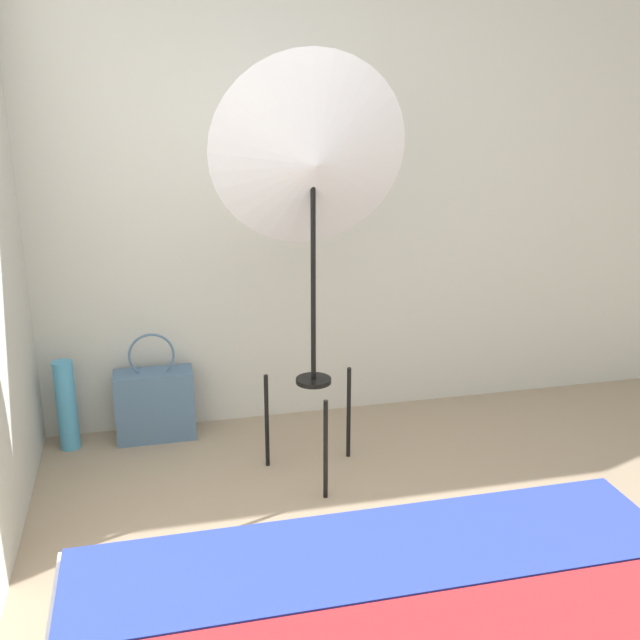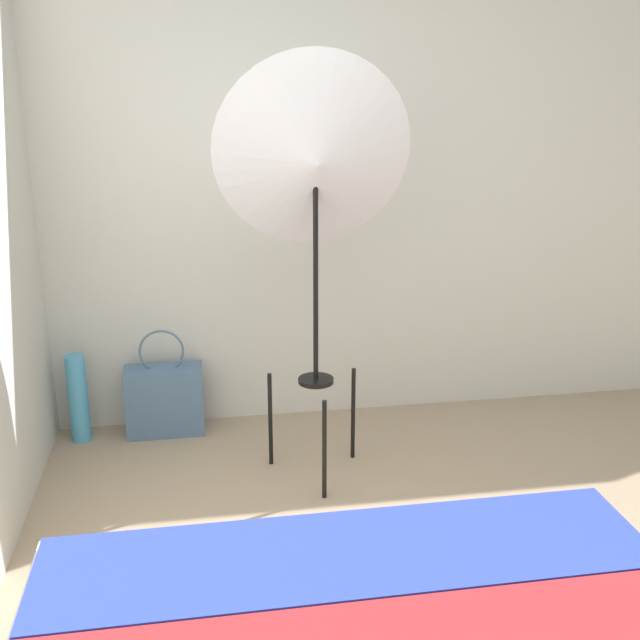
% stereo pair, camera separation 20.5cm
% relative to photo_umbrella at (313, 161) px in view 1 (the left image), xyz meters
% --- Properties ---
extents(wall_back, '(8.00, 0.05, 2.60)m').
position_rel_photo_umbrella_xyz_m(wall_back, '(0.03, 0.70, -0.13)').
color(wall_back, beige).
rests_on(wall_back, ground_plane).
extents(photo_umbrella, '(0.85, 0.43, 1.87)m').
position_rel_photo_umbrella_xyz_m(photo_umbrella, '(0.00, 0.00, 0.00)').
color(photo_umbrella, black).
rests_on(photo_umbrella, ground_plane).
extents(tote_bag, '(0.39, 0.17, 0.56)m').
position_rel_photo_umbrella_xyz_m(tote_bag, '(-0.70, 0.54, -1.24)').
color(tote_bag, slate).
rests_on(tote_bag, ground_plane).
extents(paper_roll, '(0.10, 0.10, 0.46)m').
position_rel_photo_umbrella_xyz_m(paper_roll, '(-1.12, 0.52, -1.20)').
color(paper_roll, '#4CA3D1').
rests_on(paper_roll, ground_plane).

